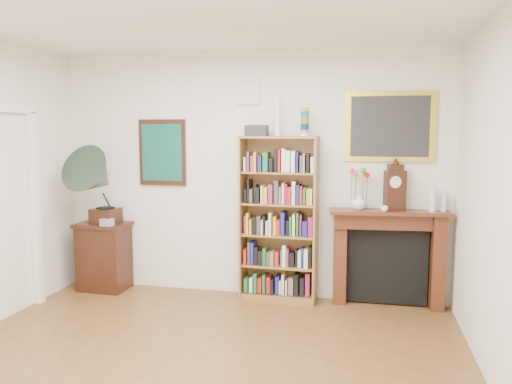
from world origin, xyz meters
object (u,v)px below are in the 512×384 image
(gramophone, at_px, (97,180))
(teacup, at_px, (384,209))
(bottle_right, at_px, (444,202))
(cd_stack, at_px, (107,222))
(mantel_clock, at_px, (395,188))
(fireplace, at_px, (388,250))
(bookshelf, at_px, (279,210))
(bottle_left, at_px, (433,200))
(side_cabinet, at_px, (104,256))
(flower_vase, at_px, (359,201))

(gramophone, relative_size, teacup, 12.11)
(teacup, distance_m, bottle_right, 0.62)
(gramophone, distance_m, cd_stack, 0.50)
(gramophone, height_order, mantel_clock, gramophone)
(fireplace, bearing_deg, bookshelf, 178.66)
(teacup, height_order, bottle_right, bottle_right)
(bottle_left, bearing_deg, fireplace, 172.09)
(side_cabinet, bearing_deg, gramophone, -76.35)
(mantel_clock, xyz_separation_m, flower_vase, (-0.37, -0.01, -0.15))
(teacup, bearing_deg, mantel_clock, 43.12)
(flower_vase, distance_m, bottle_right, 0.87)
(fireplace, relative_size, gramophone, 1.37)
(gramophone, distance_m, mantel_clock, 3.34)
(fireplace, bearing_deg, bottle_left, -13.00)
(teacup, bearing_deg, bottle_right, 12.65)
(flower_vase, bearing_deg, mantel_clock, 1.96)
(bottle_right, bearing_deg, mantel_clock, -175.72)
(flower_vase, relative_size, bottle_right, 0.86)
(mantel_clock, height_order, teacup, mantel_clock)
(cd_stack, height_order, bottle_left, bottle_left)
(fireplace, relative_size, bottle_right, 6.41)
(bookshelf, xyz_separation_m, gramophone, (-2.09, -0.20, 0.31))
(bookshelf, height_order, bottle_left, bookshelf)
(cd_stack, relative_size, mantel_clock, 0.24)
(bookshelf, distance_m, bottle_left, 1.63)
(gramophone, relative_size, bottle_right, 4.68)
(side_cabinet, relative_size, teacup, 10.50)
(mantel_clock, bearing_deg, cd_stack, 163.43)
(fireplace, bearing_deg, gramophone, 179.77)
(flower_vase, bearing_deg, side_cabinet, -178.46)
(flower_vase, bearing_deg, teacup, -17.90)
(cd_stack, bearing_deg, flower_vase, 4.40)
(mantel_clock, bearing_deg, side_cabinet, 160.89)
(side_cabinet, bearing_deg, teacup, 1.54)
(cd_stack, distance_m, bottle_right, 3.75)
(bookshelf, xyz_separation_m, teacup, (1.13, -0.07, 0.06))
(side_cabinet, bearing_deg, fireplace, 4.09)
(fireplace, height_order, bottle_right, bottle_right)
(gramophone, xyz_separation_m, cd_stack, (0.10, -0.00, -0.49))
(bookshelf, distance_m, side_cabinet, 2.21)
(flower_vase, bearing_deg, gramophone, -175.80)
(bottle_left, bearing_deg, flower_vase, -179.87)
(side_cabinet, bearing_deg, bottle_left, 2.89)
(side_cabinet, bearing_deg, bookshelf, 3.36)
(cd_stack, distance_m, mantel_clock, 3.26)
(cd_stack, distance_m, flower_vase, 2.88)
(bottle_left, height_order, bottle_right, bottle_left)
(fireplace, bearing_deg, side_cabinet, 177.37)
(fireplace, relative_size, cd_stack, 10.68)
(fireplace, xyz_separation_m, teacup, (-0.06, -0.15, 0.47))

